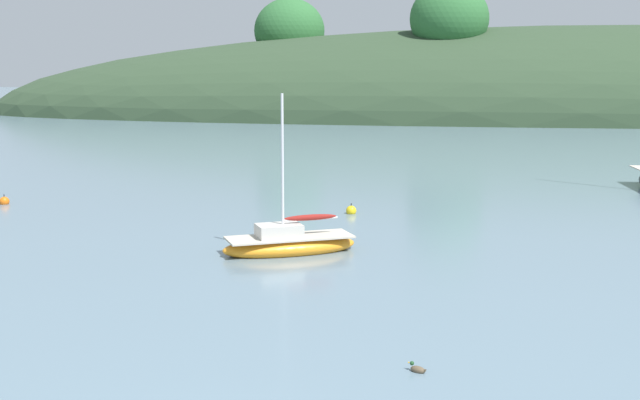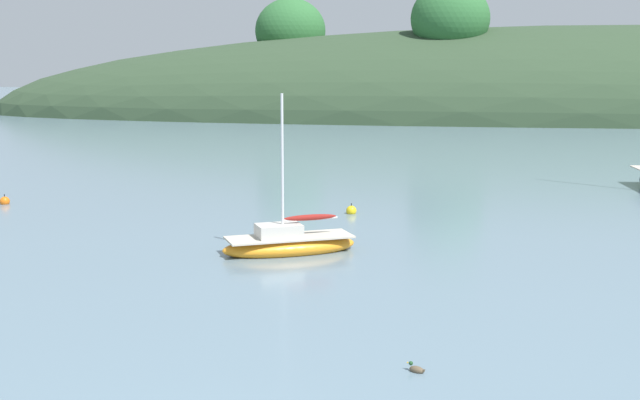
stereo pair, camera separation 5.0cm
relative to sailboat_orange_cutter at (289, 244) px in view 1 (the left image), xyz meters
The scene contains 5 objects.
far_shoreline_hill 79.26m from the sailboat_orange_cutter, 71.22° to the left, with size 150.00×36.00×25.67m.
sailboat_orange_cutter is the anchor object (origin of this frame).
mooring_buoy_outer 16.48m from the sailboat_orange_cutter, 149.80° to the left, with size 0.44×0.44×0.54m.
mooring_buoy_inner 7.81m from the sailboat_orange_cutter, 78.99° to the left, with size 0.44×0.44×0.54m.
duck_lone_left 11.50m from the sailboat_orange_cutter, 67.94° to the right, with size 0.40×0.33×0.24m.
Camera 1 is at (3.62, -11.17, 6.30)m, focal length 47.53 mm.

